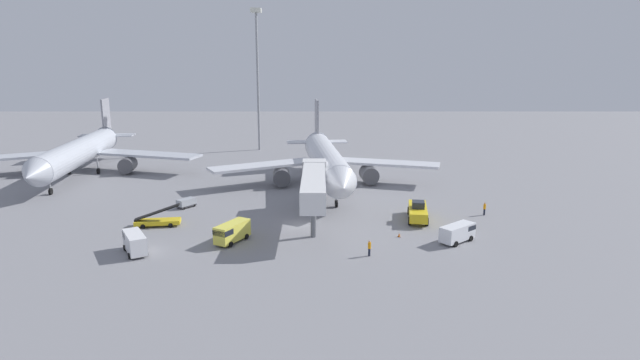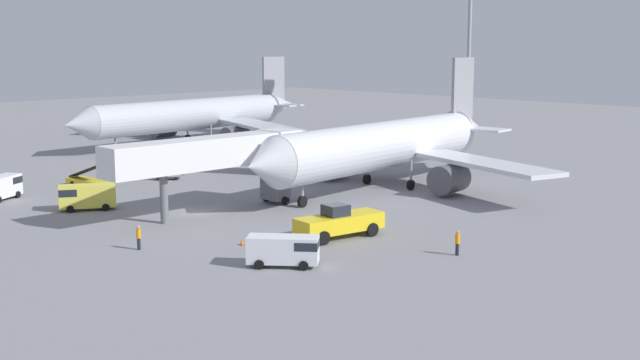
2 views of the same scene
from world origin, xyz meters
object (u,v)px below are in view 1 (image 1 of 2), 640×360
belt_loader_truck (156,221)px  service_van_near_center (230,232)px  baggage_cart_mid_right (185,203)px  safety_cone_bravo (181,200)px  safety_cone_alpha (398,235)px  airplane_background (79,152)px  airplane_at_gate (324,160)px  service_van_outer_left (457,232)px  ground_crew_worker_foreground (483,208)px  ground_crew_worker_midground (368,248)px  pushback_tug (416,211)px  service_van_rear_left (133,242)px  apron_light_mast (256,57)px  jet_bridge (312,184)px

belt_loader_truck → service_van_near_center: bearing=-30.3°
baggage_cart_mid_right → safety_cone_bravo: (-1.32, 3.16, -0.51)m
safety_cone_alpha → airplane_background: airplane_background is taller
airplane_background → airplane_at_gate: bearing=-10.7°
service_van_outer_left → ground_crew_worker_foreground: (6.57, 11.02, -0.23)m
baggage_cart_mid_right → service_van_near_center: bearing=-58.7°
service_van_outer_left → ground_crew_worker_midground: size_ratio=2.67×
ground_crew_worker_midground → safety_cone_alpha: ground_crew_worker_midground is taller
ground_crew_worker_foreground → airplane_background: bearing=159.0°
belt_loader_truck → airplane_background: airplane_background is taller
pushback_tug → safety_cone_alpha: 7.97m
belt_loader_truck → ground_crew_worker_midground: belt_loader_truck is taller
pushback_tug → ground_crew_worker_midground: (-7.88, -13.48, -0.28)m
service_van_outer_left → service_van_rear_left: (-37.93, -3.74, 0.11)m
belt_loader_truck → airplane_at_gate: bearing=44.9°
ground_crew_worker_midground → safety_cone_alpha: 7.78m
airplane_at_gate → safety_cone_alpha: airplane_at_gate is taller
airplane_at_gate → service_van_near_center: bearing=-112.1°
service_van_near_center → service_van_rear_left: 11.07m
service_van_outer_left → apron_light_mast: size_ratio=0.15×
service_van_outer_left → safety_cone_alpha: (-6.86, 1.68, -0.96)m
pushback_tug → airplane_at_gate: bearing=122.0°
belt_loader_truck → baggage_cart_mid_right: bearing=79.7°
ground_crew_worker_foreground → safety_cone_bravo: (-44.56, 7.10, -0.76)m
belt_loader_truck → ground_crew_worker_foreground: 45.12m
safety_cone_alpha → airplane_background: 65.73m
ground_crew_worker_midground → ground_crew_worker_foreground: bearing=41.6°
jet_bridge → apron_light_mast: apron_light_mast is taller
ground_crew_worker_foreground → ground_crew_worker_midground: 23.74m
service_van_rear_left → ground_crew_worker_midground: bearing=-2.2°
airplane_background → service_van_rear_left: bearing=-59.7°
baggage_cart_mid_right → ground_crew_worker_midground: size_ratio=1.63×
belt_loader_truck → service_van_near_center: belt_loader_truck is taller
ground_crew_worker_foreground → airplane_at_gate: bearing=141.8°
safety_cone_alpha → service_van_rear_left: bearing=-170.1°
jet_bridge → baggage_cart_mid_right: jet_bridge is taller
safety_cone_bravo → airplane_background: bearing=141.3°
service_van_near_center → ground_crew_worker_midground: bearing=-15.5°
baggage_cart_mid_right → safety_cone_bravo: bearing=112.6°
service_van_outer_left → airplane_background: size_ratio=0.11×
service_van_near_center → ground_crew_worker_midground: service_van_near_center is taller
baggage_cart_mid_right → safety_cone_bravo: baggage_cart_mid_right is taller
belt_loader_truck → airplane_background: bearing=127.2°
airplane_at_gate → service_van_outer_left: airplane_at_gate is taller
airplane_at_gate → ground_crew_worker_midground: size_ratio=22.21×
safety_cone_bravo → ground_crew_worker_midground: bearing=-40.5°
baggage_cart_mid_right → belt_loader_truck: bearing=-100.3°
service_van_near_center → safety_cone_alpha: (20.56, 1.92, -1.09)m
pushback_tug → service_van_near_center: (-24.12, -8.97, 0.09)m
pushback_tug → ground_crew_worker_midground: pushback_tug is taller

